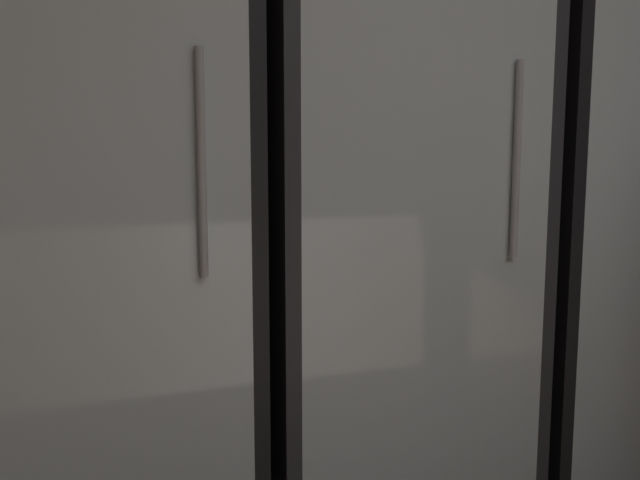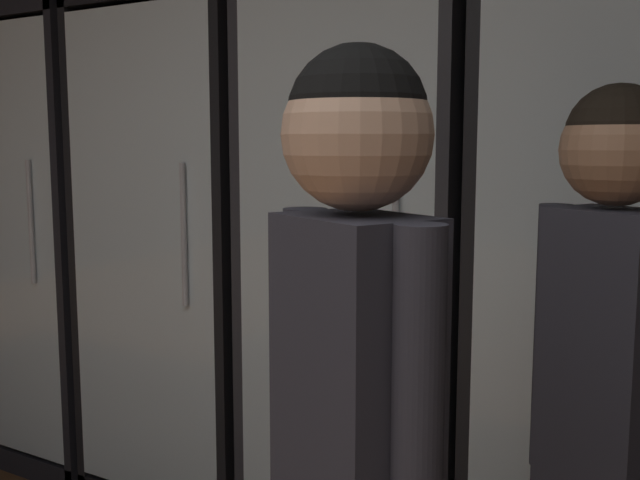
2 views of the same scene
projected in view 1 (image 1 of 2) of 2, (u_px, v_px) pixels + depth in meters
wall_back at (432, 76)px, 2.57m from camera, size 6.00×0.06×2.80m
cooler_left at (86, 209)px, 1.90m from camera, size 0.77×0.70×2.05m
cooler_center at (370, 199)px, 2.18m from camera, size 0.77×0.70×2.05m
cooler_right at (591, 193)px, 2.45m from camera, size 0.77×0.70×2.05m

